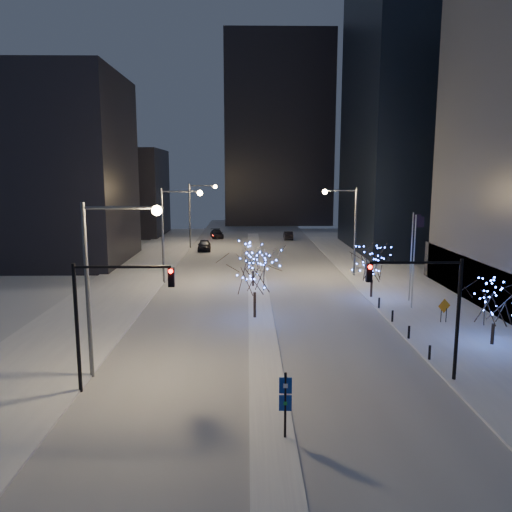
{
  "coord_description": "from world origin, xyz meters",
  "views": [
    {
      "loc": [
        -1.06,
        -25.26,
        11.54
      ],
      "look_at": [
        -0.38,
        14.21,
        5.0
      ],
      "focal_mm": 35.0,
      "sensor_mm": 36.0,
      "label": 1
    }
  ],
  "objects_px": {
    "traffic_signal_east": "(431,299)",
    "street_lamp_w_far": "(196,207)",
    "holiday_tree_plaza_far": "(372,265)",
    "street_lamp_east": "(347,220)",
    "traffic_signal_west": "(106,306)",
    "street_lamp_w_near": "(105,266)",
    "street_lamp_w_mid": "(172,222)",
    "wayfinding_sign": "(285,399)",
    "construction_sign": "(444,308)",
    "car_mid": "(288,235)",
    "holiday_tree_plaza_near": "(495,304)",
    "car_near": "(204,245)",
    "car_far": "(217,234)",
    "holiday_tree_median_near": "(255,270)",
    "holiday_tree_median_far": "(253,258)"
  },
  "relations": [
    {
      "from": "holiday_tree_plaza_near",
      "to": "wayfinding_sign",
      "type": "bearing_deg",
      "value": -141.63
    },
    {
      "from": "traffic_signal_east",
      "to": "street_lamp_w_near",
      "type": "bearing_deg",
      "value": 176.79
    },
    {
      "from": "holiday_tree_plaza_near",
      "to": "street_lamp_w_mid",
      "type": "bearing_deg",
      "value": 140.31
    },
    {
      "from": "traffic_signal_west",
      "to": "car_mid",
      "type": "height_order",
      "value": "traffic_signal_west"
    },
    {
      "from": "traffic_signal_west",
      "to": "traffic_signal_east",
      "type": "relative_size",
      "value": 1.0
    },
    {
      "from": "car_far",
      "to": "street_lamp_w_mid",
      "type": "bearing_deg",
      "value": -102.9
    },
    {
      "from": "holiday_tree_median_near",
      "to": "holiday_tree_median_far",
      "type": "bearing_deg",
      "value": 90.0
    },
    {
      "from": "street_lamp_w_mid",
      "to": "car_near",
      "type": "xyz_separation_m",
      "value": [
        1.32,
        22.57,
        -5.68
      ]
    },
    {
      "from": "holiday_tree_plaza_far",
      "to": "wayfinding_sign",
      "type": "distance_m",
      "value": 26.92
    },
    {
      "from": "street_lamp_east",
      "to": "holiday_tree_plaza_far",
      "type": "height_order",
      "value": "street_lamp_east"
    },
    {
      "from": "holiday_tree_plaza_far",
      "to": "street_lamp_east",
      "type": "bearing_deg",
      "value": 92.37
    },
    {
      "from": "car_mid",
      "to": "holiday_tree_plaza_near",
      "type": "xyz_separation_m",
      "value": [
        9.32,
        -55.59,
        2.25
      ]
    },
    {
      "from": "car_near",
      "to": "construction_sign",
      "type": "bearing_deg",
      "value": -63.23
    },
    {
      "from": "holiday_tree_plaza_near",
      "to": "holiday_tree_median_near",
      "type": "bearing_deg",
      "value": 157.34
    },
    {
      "from": "street_lamp_w_near",
      "to": "street_lamp_w_mid",
      "type": "height_order",
      "value": "same"
    },
    {
      "from": "car_mid",
      "to": "holiday_tree_median_near",
      "type": "height_order",
      "value": "holiday_tree_median_near"
    },
    {
      "from": "holiday_tree_median_far",
      "to": "car_far",
      "type": "bearing_deg",
      "value": 98.71
    },
    {
      "from": "car_mid",
      "to": "wayfinding_sign",
      "type": "distance_m",
      "value": 67.63
    },
    {
      "from": "holiday_tree_median_far",
      "to": "wayfinding_sign",
      "type": "height_order",
      "value": "holiday_tree_median_far"
    },
    {
      "from": "street_lamp_w_far",
      "to": "street_lamp_east",
      "type": "xyz_separation_m",
      "value": [
        19.02,
        -22.0,
        -0.05
      ]
    },
    {
      "from": "traffic_signal_east",
      "to": "car_mid",
      "type": "bearing_deg",
      "value": 92.61
    },
    {
      "from": "car_near",
      "to": "traffic_signal_east",
      "type": "bearing_deg",
      "value": -74.33
    },
    {
      "from": "traffic_signal_east",
      "to": "car_mid",
      "type": "xyz_separation_m",
      "value": [
        -2.79,
        61.34,
        -4.05
      ]
    },
    {
      "from": "car_mid",
      "to": "construction_sign",
      "type": "xyz_separation_m",
      "value": [
        7.98,
        -50.54,
        0.56
      ]
    },
    {
      "from": "traffic_signal_west",
      "to": "car_mid",
      "type": "xyz_separation_m",
      "value": [
        14.59,
        62.34,
        -4.05
      ]
    },
    {
      "from": "street_lamp_w_near",
      "to": "car_far",
      "type": "distance_m",
      "value": 63.08
    },
    {
      "from": "street_lamp_east",
      "to": "construction_sign",
      "type": "bearing_deg",
      "value": -77.48
    },
    {
      "from": "street_lamp_w_mid",
      "to": "car_far",
      "type": "relative_size",
      "value": 1.95
    },
    {
      "from": "traffic_signal_east",
      "to": "construction_sign",
      "type": "height_order",
      "value": "traffic_signal_east"
    },
    {
      "from": "car_mid",
      "to": "traffic_signal_east",
      "type": "bearing_deg",
      "value": 93.08
    },
    {
      "from": "traffic_signal_east",
      "to": "street_lamp_w_far",
      "type": "bearing_deg",
      "value": 109.32
    },
    {
      "from": "car_near",
      "to": "holiday_tree_median_near",
      "type": "xyz_separation_m",
      "value": [
        7.11,
        -36.16,
        3.15
      ]
    },
    {
      "from": "traffic_signal_west",
      "to": "holiday_tree_plaza_near",
      "type": "xyz_separation_m",
      "value": [
        23.9,
        6.75,
        -1.8
      ]
    },
    {
      "from": "street_lamp_east",
      "to": "car_near",
      "type": "bearing_deg",
      "value": 132.12
    },
    {
      "from": "street_lamp_w_mid",
      "to": "street_lamp_w_near",
      "type": "bearing_deg",
      "value": -90.0
    },
    {
      "from": "car_near",
      "to": "holiday_tree_plaza_near",
      "type": "distance_m",
      "value": 48.69
    },
    {
      "from": "street_lamp_w_mid",
      "to": "car_far",
      "type": "bearing_deg",
      "value": 86.52
    },
    {
      "from": "street_lamp_w_far",
      "to": "wayfinding_sign",
      "type": "relative_size",
      "value": 3.21
    },
    {
      "from": "wayfinding_sign",
      "to": "construction_sign",
      "type": "xyz_separation_m",
      "value": [
        13.57,
        16.85,
        -0.63
      ]
    },
    {
      "from": "street_lamp_w_mid",
      "to": "car_far",
      "type": "xyz_separation_m",
      "value": [
        2.3,
        37.78,
        -5.76
      ]
    },
    {
      "from": "car_near",
      "to": "holiday_tree_plaza_far",
      "type": "height_order",
      "value": "holiday_tree_plaza_far"
    },
    {
      "from": "car_far",
      "to": "holiday_tree_plaza_far",
      "type": "relative_size",
      "value": 1.06
    },
    {
      "from": "car_mid",
      "to": "holiday_tree_median_far",
      "type": "distance_m",
      "value": 38.28
    },
    {
      "from": "street_lamp_east",
      "to": "street_lamp_w_near",
      "type": "bearing_deg",
      "value": -124.19
    },
    {
      "from": "car_mid",
      "to": "holiday_tree_median_near",
      "type": "distance_m",
      "value": 49.48
    },
    {
      "from": "car_far",
      "to": "holiday_tree_median_near",
      "type": "xyz_separation_m",
      "value": [
        6.14,
        -51.36,
        3.23
      ]
    },
    {
      "from": "street_lamp_w_far",
      "to": "construction_sign",
      "type": "height_order",
      "value": "street_lamp_w_far"
    },
    {
      "from": "car_near",
      "to": "construction_sign",
      "type": "relative_size",
      "value": 2.57
    },
    {
      "from": "traffic_signal_west",
      "to": "car_near",
      "type": "distance_m",
      "value": 49.74
    },
    {
      "from": "holiday_tree_median_near",
      "to": "wayfinding_sign",
      "type": "relative_size",
      "value": 1.91
    }
  ]
}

